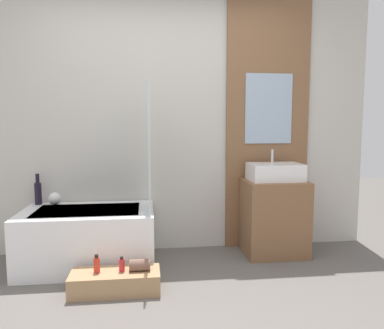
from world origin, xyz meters
name	(u,v)px	position (x,y,z in m)	size (l,w,h in m)	color
ground_plane	(182,329)	(0.00, 0.00, 0.00)	(12.00, 12.00, 0.00)	#605B56
wall_tiled_back	(167,123)	(0.00, 1.58, 1.30)	(4.20, 0.06, 2.60)	beige
wall_wood_accent	(268,122)	(1.04, 1.53, 1.31)	(0.87, 0.04, 2.60)	brown
bathtub	(89,238)	(-0.74, 1.16, 0.26)	(1.17, 0.74, 0.52)	white
glass_shower_screen	(149,148)	(-0.18, 1.06, 1.08)	(0.01, 0.50, 1.12)	silver
wooden_step_bench	(115,282)	(-0.46, 0.58, 0.08)	(0.68, 0.29, 0.16)	#A87F56
vanity_cabinet	(274,217)	(1.04, 1.27, 0.37)	(0.59, 0.48, 0.74)	brown
sink	(275,172)	(1.04, 1.27, 0.82)	(0.51, 0.34, 0.30)	white
vase_tall_dark	(38,192)	(-1.24, 1.45, 0.64)	(0.06, 0.06, 0.30)	black
vase_round_light	(55,199)	(-1.08, 1.42, 0.58)	(0.12, 0.12, 0.12)	white
bottle_soap_primary	(97,265)	(-0.59, 0.58, 0.22)	(0.05, 0.05, 0.14)	red
bottle_soap_secondary	(122,265)	(-0.41, 0.58, 0.21)	(0.04, 0.04, 0.12)	red
towel_roll	(140,265)	(-0.27, 0.58, 0.20)	(0.09, 0.09, 0.16)	brown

